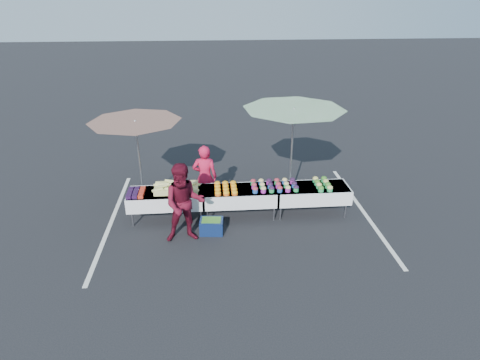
{
  "coord_description": "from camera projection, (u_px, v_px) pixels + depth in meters",
  "views": [
    {
      "loc": [
        -0.71,
        -8.78,
        5.17
      ],
      "look_at": [
        0.0,
        0.0,
        1.0
      ],
      "focal_mm": 30.0,
      "sensor_mm": 36.0,
      "label": 1
    }
  ],
  "objects": [
    {
      "name": "table_left",
      "position": [
        167.0,
        198.0,
        9.79
      ],
      "size": [
        1.86,
        0.81,
        0.75
      ],
      "color": "white",
      "rests_on": "ground"
    },
    {
      "name": "storage_bin",
      "position": [
        212.0,
        226.0,
        9.38
      ],
      "size": [
        0.57,
        0.44,
        0.35
      ],
      "rotation": [
        0.0,
        0.0,
        -0.09
      ],
      "color": "#0E1E47",
      "rests_on": "ground"
    },
    {
      "name": "ground",
      "position": [
        240.0,
        216.0,
        10.17
      ],
      "size": [
        80.0,
        80.0,
        0.0
      ],
      "primitive_type": "plane",
      "color": "black"
    },
    {
      "name": "potato_cups",
      "position": [
        274.0,
        185.0,
        9.88
      ],
      "size": [
        1.14,
        0.58,
        0.16
      ],
      "color": "#2250A2",
      "rests_on": "table_right"
    },
    {
      "name": "bean_baskets",
      "position": [
        322.0,
        184.0,
        9.96
      ],
      "size": [
        0.36,
        0.68,
        0.15
      ],
      "color": "#25964E",
      "rests_on": "table_right"
    },
    {
      "name": "stripe_right",
      "position": [
        363.0,
        210.0,
        10.41
      ],
      "size": [
        0.1,
        5.0,
        0.0
      ],
      "primitive_type": "cube",
      "color": "silver",
      "rests_on": "ground"
    },
    {
      "name": "plastic_bags",
      "position": [
        178.0,
        196.0,
        9.46
      ],
      "size": [
        0.3,
        0.25,
        0.05
      ],
      "primitive_type": "cube",
      "color": "white",
      "rests_on": "table_left"
    },
    {
      "name": "customer",
      "position": [
        184.0,
        203.0,
        8.81
      ],
      "size": [
        0.95,
        0.77,
        1.86
      ],
      "primitive_type": "imported",
      "rotation": [
        0.0,
        0.0,
        0.07
      ],
      "color": "#560D1D",
      "rests_on": "ground"
    },
    {
      "name": "table_right",
      "position": [
        311.0,
        193.0,
        10.06
      ],
      "size": [
        1.86,
        0.81,
        0.75
      ],
      "color": "white",
      "rests_on": "ground"
    },
    {
      "name": "carrot_bowls",
      "position": [
        226.0,
        188.0,
        9.8
      ],
      "size": [
        0.55,
        0.69,
        0.11
      ],
      "color": "orange",
      "rests_on": "table_center"
    },
    {
      "name": "corn_pile",
      "position": [
        177.0,
        187.0,
        9.74
      ],
      "size": [
        1.16,
        0.57,
        0.26
      ],
      "color": "#C1CB68",
      "rests_on": "table_left"
    },
    {
      "name": "table_center",
      "position": [
        240.0,
        195.0,
        9.93
      ],
      "size": [
        1.86,
        0.81,
        0.75
      ],
      "color": "white",
      "rests_on": "ground"
    },
    {
      "name": "umbrella_right",
      "position": [
        294.0,
        117.0,
        9.83
      ],
      "size": [
        3.15,
        3.15,
        2.6
      ],
      "rotation": [
        0.0,
        0.0,
        -0.28
      ],
      "color": "black",
      "rests_on": "ground"
    },
    {
      "name": "vendor",
      "position": [
        205.0,
        177.0,
        10.24
      ],
      "size": [
        0.66,
        0.46,
        1.71
      ],
      "primitive_type": "imported",
      "rotation": [
        0.0,
        0.0,
        3.05
      ],
      "color": "#C4163E",
      "rests_on": "ground"
    },
    {
      "name": "stripe_left",
      "position": [
        112.0,
        221.0,
        9.94
      ],
      "size": [
        0.1,
        5.0,
        0.0
      ],
      "primitive_type": "cube",
      "color": "silver",
      "rests_on": "ground"
    },
    {
      "name": "umbrella_left",
      "position": [
        136.0,
        129.0,
        9.81
      ],
      "size": [
        2.6,
        2.6,
        2.33
      ],
      "rotation": [
        0.0,
        0.0,
        0.15
      ],
      "color": "black",
      "rests_on": "ground"
    },
    {
      "name": "berry_punnets",
      "position": [
        136.0,
        193.0,
        9.6
      ],
      "size": [
        0.4,
        0.54,
        0.08
      ],
      "color": "black",
      "rests_on": "table_left"
    }
  ]
}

